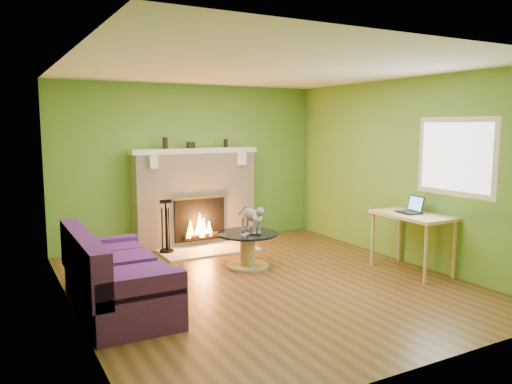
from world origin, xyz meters
The scene contains 22 objects.
floor centered at (0.00, 0.00, 0.00)m, with size 5.00×5.00×0.00m, color #503417.
ceiling centered at (0.00, 0.00, 2.60)m, with size 5.00×5.00×0.00m, color white.
wall_back centered at (0.00, 2.50, 1.30)m, with size 5.00×5.00×0.00m, color #588C2E.
wall_front centered at (0.00, -2.50, 1.30)m, with size 5.00×5.00×0.00m, color #588C2E.
wall_left centered at (-2.25, 0.00, 1.30)m, with size 5.00×5.00×0.00m, color #588C2E.
wall_right centered at (2.25, 0.00, 1.30)m, with size 5.00×5.00×0.00m, color #588C2E.
window_frame centered at (2.24, -0.90, 1.55)m, with size 1.20×1.20×0.00m, color silver.
window_pane centered at (2.23, -0.90, 1.55)m, with size 1.06×1.06×0.00m, color white.
fireplace centered at (0.00, 2.32, 0.77)m, with size 2.10×0.46×1.58m.
hearth centered at (0.00, 1.80, 0.01)m, with size 1.50×0.75×0.03m, color beige.
mantel centered at (0.00, 2.30, 1.54)m, with size 2.10×0.28×0.08m, color silver.
sofa centered at (-1.86, 0.02, 0.33)m, with size 0.87×1.88×0.84m.
coffee_table centered at (0.14, 0.75, 0.27)m, with size 0.84×0.84×0.48m.
desk centered at (1.95, -0.51, 0.69)m, with size 0.62×1.06×0.78m.
cat centered at (0.22, 0.80, 0.67)m, with size 0.23×0.61×0.38m, color slate, non-canonical shape.
remote_silver centered at (0.04, 0.63, 0.49)m, with size 0.17×0.04×0.02m, color #98989B.
remote_black centered at (0.16, 0.57, 0.48)m, with size 0.16×0.04×0.02m, color black.
laptop centered at (1.93, -0.46, 0.90)m, with size 0.27×0.30×0.23m, color black, non-canonical shape.
fire_tools centered at (-0.63, 1.95, 0.43)m, with size 0.22×0.22×0.81m, color black, non-canonical shape.
mantel_vase_left centered at (-0.48, 2.33, 1.67)m, with size 0.08×0.08×0.18m, color black.
mantel_vase_right centered at (0.56, 2.33, 1.65)m, with size 0.07×0.07×0.14m, color black.
mantel_box centered at (-0.06, 2.33, 1.63)m, with size 0.12×0.08×0.10m, color black.
Camera 1 is at (-2.99, -5.21, 1.94)m, focal length 35.00 mm.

